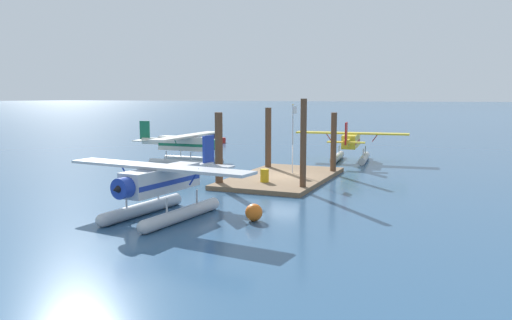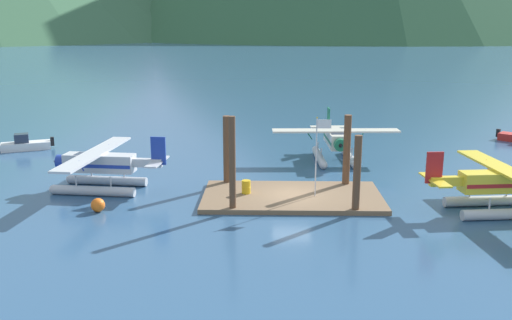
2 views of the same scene
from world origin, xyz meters
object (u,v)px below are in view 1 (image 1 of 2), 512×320
(fuel_drum, at_px, (265,176))
(seaplane_cream_bow_right, at_px, (186,147))
(seaplane_silver_port_fwd, at_px, (161,187))
(seaplane_yellow_stbd_aft, at_px, (351,144))
(mooring_buoy, at_px, (254,212))
(boat_red_open_east, at_px, (209,139))
(flagpole, at_px, (293,130))

(fuel_drum, distance_m, seaplane_cream_bow_right, 12.44)
(seaplane_silver_port_fwd, relative_size, seaplane_yellow_stbd_aft, 1.00)
(seaplane_cream_bow_right, bearing_deg, fuel_drum, -124.07)
(seaplane_cream_bow_right, height_order, seaplane_yellow_stbd_aft, same)
(seaplane_cream_bow_right, bearing_deg, mooring_buoy, -140.00)
(fuel_drum, xyz_separation_m, boat_red_open_east, (26.15, 18.25, -0.25))
(seaplane_cream_bow_right, bearing_deg, boat_red_open_east, 22.54)
(flagpole, height_order, seaplane_silver_port_fwd, flagpole)
(fuel_drum, distance_m, seaplane_silver_port_fwd, 10.21)
(flagpole, distance_m, seaplane_yellow_stbd_aft, 11.15)
(mooring_buoy, height_order, seaplane_yellow_stbd_aft, seaplane_yellow_stbd_aft)
(fuel_drum, distance_m, seaplane_yellow_stbd_aft, 15.62)
(seaplane_yellow_stbd_aft, height_order, boat_red_open_east, seaplane_yellow_stbd_aft)
(mooring_buoy, distance_m, seaplane_cream_bow_right, 20.71)
(fuel_drum, height_order, mooring_buoy, fuel_drum)
(fuel_drum, height_order, seaplane_cream_bow_right, seaplane_cream_bow_right)
(mooring_buoy, distance_m, seaplane_yellow_stbd_aft, 24.31)
(seaplane_silver_port_fwd, bearing_deg, mooring_buoy, -75.32)
(mooring_buoy, relative_size, seaplane_yellow_stbd_aft, 0.08)
(fuel_drum, xyz_separation_m, mooring_buoy, (-8.89, -3.02, -0.31))
(boat_red_open_east, bearing_deg, seaplane_cream_bow_right, -157.46)
(seaplane_yellow_stbd_aft, bearing_deg, seaplane_silver_port_fwd, 171.03)
(seaplane_cream_bow_right, distance_m, boat_red_open_east, 20.82)
(flagpole, distance_m, seaplane_cream_bow_right, 11.17)
(seaplane_cream_bow_right, distance_m, seaplane_yellow_stbd_aft, 15.35)
(seaplane_silver_port_fwd, bearing_deg, fuel_drum, -8.36)
(mooring_buoy, bearing_deg, flagpole, 10.72)
(mooring_buoy, bearing_deg, seaplane_cream_bow_right, 40.00)
(seaplane_silver_port_fwd, height_order, seaplane_yellow_stbd_aft, same)
(flagpole, relative_size, seaplane_cream_bow_right, 0.50)
(seaplane_yellow_stbd_aft, distance_m, boat_red_open_east, 23.44)
(mooring_buoy, xyz_separation_m, seaplane_yellow_stbd_aft, (24.28, 0.48, 1.15))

